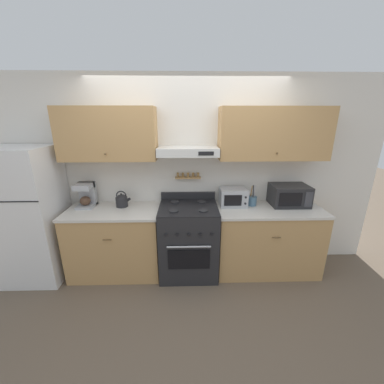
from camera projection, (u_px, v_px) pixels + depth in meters
The scene contains 11 objects.
ground_plane at pixel (189, 285), 2.98m from camera, with size 16.00×16.00×0.00m, color brown.
wall_back at pixel (191, 162), 3.10m from camera, with size 5.20×0.46×2.55m.
counter_left at pixel (116, 241), 3.13m from camera, with size 1.18×0.64×0.90m.
counter_right at pixel (266, 239), 3.18m from camera, with size 1.36×0.64×0.90m.
stove_range at pixel (189, 240), 3.11m from camera, with size 0.74×0.69×1.04m.
refrigerator at pixel (28, 216), 2.94m from camera, with size 0.76×0.70×1.71m.
tea_kettle at pixel (122, 200), 3.08m from camera, with size 0.20×0.15×0.22m.
coffee_maker at pixel (86, 195), 3.07m from camera, with size 0.21×0.25×0.32m.
microwave at pixel (289, 195), 3.14m from camera, with size 0.48×0.39×0.27m.
utensil_crock at pixel (252, 200), 3.13m from camera, with size 0.12×0.12×0.28m.
toaster_oven at pixel (233, 197), 3.10m from camera, with size 0.35×0.28×0.24m.
Camera 1 is at (-0.03, -2.48, 2.03)m, focal length 22.00 mm.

